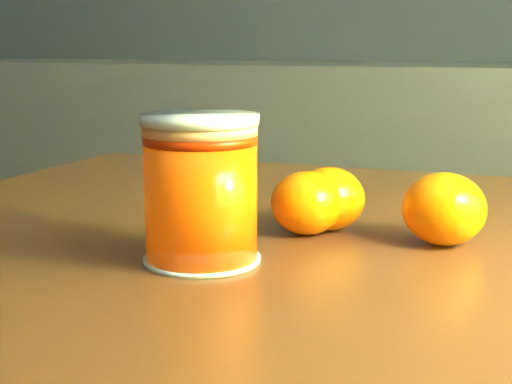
% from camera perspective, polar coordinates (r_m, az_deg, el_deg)
% --- Properties ---
extents(kitchen_counter, '(3.15, 0.60, 0.90)m').
position_cam_1_polar(kitchen_counter, '(2.08, -3.47, -2.15)').
color(kitchen_counter, '#504F54').
rests_on(kitchen_counter, ground).
extents(table, '(1.06, 0.75, 0.78)m').
position_cam_1_polar(table, '(0.64, 11.59, -12.70)').
color(table, brown).
rests_on(table, ground).
extents(juice_glass, '(0.09, 0.09, 0.11)m').
position_cam_1_polar(juice_glass, '(0.54, -4.43, 0.17)').
color(juice_glass, '#FF4D05').
rests_on(juice_glass, table).
extents(orange_front, '(0.08, 0.08, 0.06)m').
position_cam_1_polar(orange_front, '(0.64, 5.86, -0.53)').
color(orange_front, orange).
rests_on(orange_front, table).
extents(orange_back, '(0.07, 0.07, 0.06)m').
position_cam_1_polar(orange_back, '(0.61, 14.82, -1.32)').
color(orange_back, orange).
rests_on(orange_back, table).
extents(orange_extra, '(0.08, 0.08, 0.06)m').
position_cam_1_polar(orange_extra, '(0.63, 4.09, -0.88)').
color(orange_extra, orange).
rests_on(orange_extra, table).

